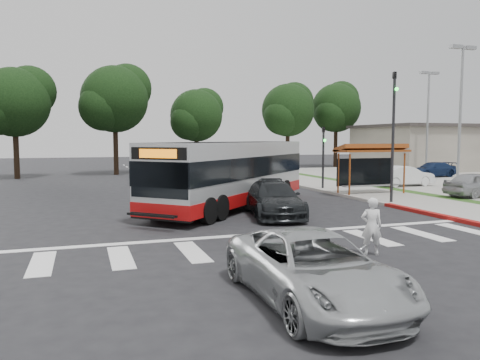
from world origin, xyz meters
name	(u,v)px	position (x,y,z in m)	size (l,w,h in m)	color
ground	(213,220)	(0.00, 0.00, 0.00)	(140.00, 140.00, 0.00)	black
sidewalk_east	(346,189)	(11.00, 8.00, 0.06)	(4.00, 40.00, 0.12)	gray
curb_east	(318,190)	(9.00, 8.00, 0.07)	(0.30, 40.00, 0.15)	#9E9991
curb_east_red	(431,214)	(9.00, -2.00, 0.08)	(0.32, 6.00, 0.15)	maroon
parking_lot	(470,181)	(23.00, 10.00, 0.05)	(18.00, 36.00, 0.10)	gray
commercial_building	(434,149)	(30.00, 22.00, 2.20)	(14.00, 10.00, 4.40)	#9F9685
building_roof_cap	(434,126)	(30.00, 22.00, 4.55)	(14.60, 10.60, 0.30)	#383330
crosswalk_ladder	(257,247)	(0.00, -5.00, 0.01)	(18.00, 2.60, 0.01)	silver
bus_shelter	(371,154)	(10.80, 5.10, 2.35)	(4.20, 1.60, 2.86)	#8E4017
traffic_signal_ne_tall	(393,126)	(9.60, 1.49, 3.88)	(0.18, 0.37, 6.50)	black
traffic_signal_ne_short	(323,151)	(9.60, 8.49, 2.48)	(0.18, 0.37, 4.00)	black
lot_light_front	(461,97)	(18.00, 6.00, 5.91)	(1.90, 0.35, 9.01)	gray
lot_light_mid	(428,109)	(24.00, 16.00, 5.91)	(1.90, 0.35, 9.01)	gray
tree_ne_a	(288,109)	(16.08, 28.06, 6.39)	(6.16, 5.74, 9.30)	black
tree_ne_b	(337,107)	(23.08, 30.06, 6.92)	(6.16, 5.74, 10.02)	black
tree_north_a	(116,98)	(-1.92, 26.07, 6.92)	(6.60, 6.15, 10.17)	black
tree_north_b	(197,115)	(6.07, 28.06, 5.66)	(5.72, 5.33, 8.43)	black
tree_north_c	(15,101)	(-9.92, 24.06, 6.29)	(6.16, 5.74, 9.30)	black
transit_bus	(233,175)	(1.86, 3.17, 1.55)	(2.60, 11.98, 3.09)	#ABAEB0
pedestrian	(371,226)	(2.68, -6.91, 0.81)	(0.59, 0.39, 1.61)	white
dark_sedan	(273,199)	(2.66, 0.09, 0.72)	(2.02, 4.98, 1.45)	black
silver_suv_south	(313,268)	(-0.66, -9.86, 0.69)	(2.30, 5.00, 1.39)	#AEB1B3
parked_car_0	(478,184)	(15.50, 1.95, 0.78)	(1.60, 3.98, 1.36)	#A3A5A8
parked_car_1	(404,176)	(15.50, 8.09, 0.77)	(1.42, 4.09, 1.35)	white
parked_car_3	(432,170)	(22.64, 13.65, 0.71)	(1.72, 4.23, 1.23)	#142549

